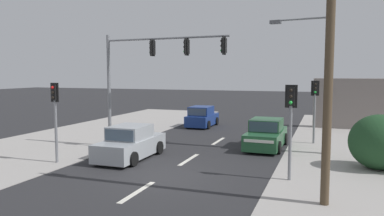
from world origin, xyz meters
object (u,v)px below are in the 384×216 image
at_px(traffic_signal_mast, 147,66).
at_px(pedestal_signal_left_kerb, 55,109).
at_px(utility_pole_foreground_right, 326,14).
at_px(pedestal_signal_far_median, 315,101).
at_px(utility_pole_midground_right, 325,53).
at_px(hatchback_oncoming_mid, 202,117).
at_px(sedan_receding_far, 131,144).
at_px(sedan_oncoming_near, 266,135).
at_px(pedestal_signal_right_kerb, 291,116).

relative_size(traffic_signal_mast, pedestal_signal_left_kerb, 1.93).
height_order(utility_pole_foreground_right, pedestal_signal_far_median, utility_pole_foreground_right).
distance_m(utility_pole_foreground_right, utility_pole_midground_right, 7.68).
distance_m(utility_pole_midground_right, pedestal_signal_left_kerb, 12.87).
xyz_separation_m(utility_pole_foreground_right, pedestal_signal_left_kerb, (-11.11, 1.62, -3.28)).
bearing_deg(utility_pole_midground_right, utility_pole_foreground_right, -89.80).
bearing_deg(utility_pole_foreground_right, hatchback_oncoming_mid, 120.54).
height_order(utility_pole_foreground_right, utility_pole_midground_right, utility_pole_foreground_right).
height_order(sedan_receding_far, sedan_oncoming_near, same).
bearing_deg(sedan_oncoming_near, pedestal_signal_left_kerb, -141.58).
xyz_separation_m(pedestal_signal_left_kerb, pedestal_signal_far_median, (10.60, 8.65, 0.00)).
xyz_separation_m(traffic_signal_mast, hatchback_oncoming_mid, (0.02, 8.94, -3.65)).
height_order(pedestal_signal_left_kerb, sedan_receding_far, pedestal_signal_left_kerb).
distance_m(utility_pole_foreground_right, hatchback_oncoming_mid, 17.59).
height_order(sedan_oncoming_near, hatchback_oncoming_mid, sedan_oncoming_near).
xyz_separation_m(traffic_signal_mast, pedestal_signal_far_median, (8.08, 4.68, -1.94)).
bearing_deg(sedan_receding_far, pedestal_signal_right_kerb, -9.37).
bearing_deg(pedestal_signal_far_median, utility_pole_foreground_right, -87.13).
height_order(pedestal_signal_right_kerb, pedestal_signal_left_kerb, same).
relative_size(pedestal_signal_far_median, sedan_receding_far, 0.84).
bearing_deg(pedestal_signal_far_median, utility_pole_midground_right, -79.49).
relative_size(pedestal_signal_left_kerb, sedan_oncoming_near, 0.83).
distance_m(sedan_receding_far, hatchback_oncoming_mid, 11.02).
xyz_separation_m(pedestal_signal_right_kerb, sedan_oncoming_near, (-1.75, 5.85, -1.71)).
bearing_deg(pedestal_signal_far_median, pedestal_signal_left_kerb, -140.78).
relative_size(pedestal_signal_right_kerb, hatchback_oncoming_mid, 0.97).
bearing_deg(pedestal_signal_far_median, sedan_receding_far, -139.57).
bearing_deg(utility_pole_midground_right, sedan_oncoming_near, 169.82).
distance_m(pedestal_signal_right_kerb, pedestal_signal_left_kerb, 10.01).
xyz_separation_m(utility_pole_midground_right, hatchback_oncoming_mid, (-8.55, 6.89, -4.27)).
bearing_deg(traffic_signal_mast, utility_pole_midground_right, 13.47).
distance_m(pedestal_signal_right_kerb, pedestal_signal_far_median, 7.99).
xyz_separation_m(utility_pole_midground_right, pedestal_signal_left_kerb, (-11.08, -6.02, -2.55)).
distance_m(utility_pole_foreground_right, pedestal_signal_far_median, 10.79).
relative_size(sedan_receding_far, sedan_oncoming_near, 1.00).
relative_size(utility_pole_foreground_right, sedan_receding_far, 2.51).
height_order(pedestal_signal_far_median, sedan_receding_far, pedestal_signal_far_median).
xyz_separation_m(sedan_oncoming_near, hatchback_oncoming_mid, (-5.70, 6.38, -0.00)).
bearing_deg(traffic_signal_mast, hatchback_oncoming_mid, 89.86).
distance_m(utility_pole_midground_right, sedan_oncoming_near, 5.15).
bearing_deg(traffic_signal_mast, pedestal_signal_far_median, 30.06).
bearing_deg(sedan_oncoming_near, sedan_receding_far, -140.20).
bearing_deg(hatchback_oncoming_mid, pedestal_signal_far_median, -27.88).
bearing_deg(pedestal_signal_right_kerb, pedestal_signal_left_kerb, -176.10).
xyz_separation_m(utility_pole_foreground_right, utility_pole_midground_right, (-0.03, 7.64, -0.73)).
relative_size(utility_pole_foreground_right, pedestal_signal_left_kerb, 2.99).
bearing_deg(utility_pole_midground_right, sedan_receding_far, -153.85).
bearing_deg(sedan_oncoming_near, pedestal_signal_right_kerb, -73.37).
bearing_deg(pedestal_signal_far_median, pedestal_signal_right_kerb, -94.37).
bearing_deg(pedestal_signal_right_kerb, sedan_oncoming_near, 106.63).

